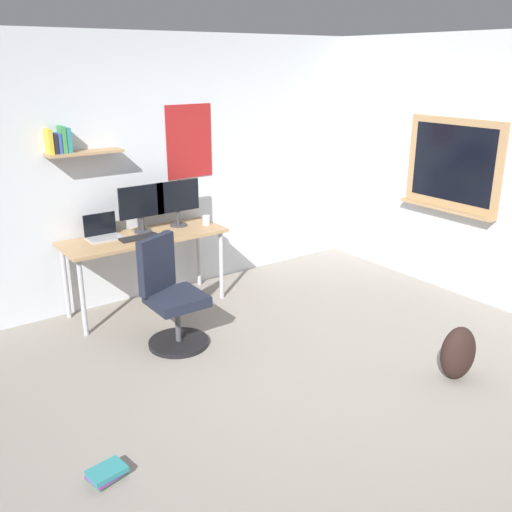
% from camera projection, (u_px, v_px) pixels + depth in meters
% --- Properties ---
extents(ground_plane, '(5.20, 5.20, 0.00)m').
position_uv_depth(ground_plane, '(319.00, 385.00, 4.31)').
color(ground_plane, gray).
rests_on(ground_plane, ground).
extents(wall_back, '(5.00, 0.30, 2.60)m').
position_uv_depth(wall_back, '(162.00, 168.00, 5.76)').
color(wall_back, silver).
rests_on(wall_back, ground).
extents(desk, '(1.56, 0.58, 0.75)m').
position_uv_depth(desk, '(144.00, 243.00, 5.46)').
color(desk, tan).
rests_on(desk, ground).
extents(office_chair, '(0.54, 0.55, 0.95)m').
position_uv_depth(office_chair, '(171.00, 300.00, 4.83)').
color(office_chair, black).
rests_on(office_chair, ground).
extents(laptop, '(0.31, 0.21, 0.23)m').
position_uv_depth(laptop, '(103.00, 233.00, 5.33)').
color(laptop, '#ADAFB5').
rests_on(laptop, desk).
extents(monitor_primary, '(0.46, 0.17, 0.46)m').
position_uv_depth(monitor_primary, '(142.00, 205.00, 5.44)').
color(monitor_primary, '#38383D').
rests_on(monitor_primary, desk).
extents(monitor_secondary, '(0.46, 0.17, 0.46)m').
position_uv_depth(monitor_secondary, '(178.00, 200.00, 5.65)').
color(monitor_secondary, '#38383D').
rests_on(monitor_secondary, desk).
extents(keyboard, '(0.37, 0.13, 0.02)m').
position_uv_depth(keyboard, '(140.00, 238.00, 5.33)').
color(keyboard, black).
rests_on(keyboard, desk).
extents(computer_mouse, '(0.10, 0.06, 0.03)m').
position_uv_depth(computer_mouse, '(166.00, 232.00, 5.48)').
color(computer_mouse, '#262628').
rests_on(computer_mouse, desk).
extents(coffee_mug, '(0.08, 0.08, 0.09)m').
position_uv_depth(coffee_mug, '(206.00, 220.00, 5.78)').
color(coffee_mug, silver).
rests_on(coffee_mug, desk).
extents(backpack, '(0.32, 0.22, 0.43)m').
position_uv_depth(backpack, '(458.00, 353.00, 4.35)').
color(backpack, black).
rests_on(backpack, ground).
extents(book_stack_on_floor, '(0.24, 0.21, 0.08)m').
position_uv_depth(book_stack_on_floor, '(107.00, 473.00, 3.34)').
color(book_stack_on_floor, '#3D934C').
rests_on(book_stack_on_floor, ground).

